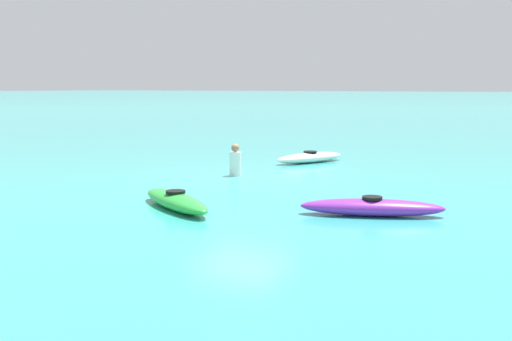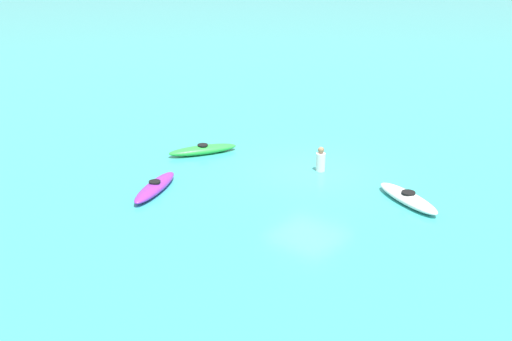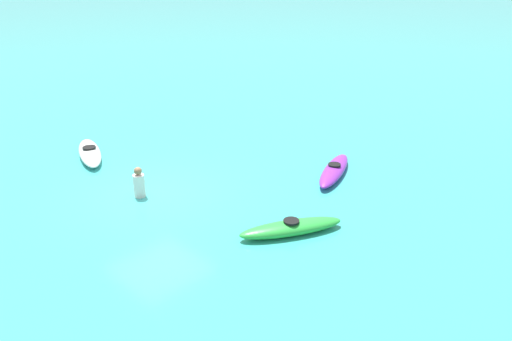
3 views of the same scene
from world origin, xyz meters
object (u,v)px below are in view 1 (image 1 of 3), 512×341
kayak_green (176,201)px  person_near_shore (235,162)px  kayak_purple (372,207)px  kayak_white (310,157)px

kayak_green → person_near_shore: size_ratio=2.95×
kayak_purple → person_near_shore: person_near_shore is taller
kayak_green → kayak_white: 8.08m
kayak_green → kayak_white: (0.81, -8.04, 0.00)m
kayak_purple → person_near_shore: 5.82m
person_near_shore → kayak_white: bearing=-98.5°
kayak_white → kayak_purple: 8.01m
kayak_white → person_near_shore: size_ratio=3.07×
kayak_white → person_near_shore: person_near_shore is taller
kayak_green → person_near_shore: bearing=-72.8°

